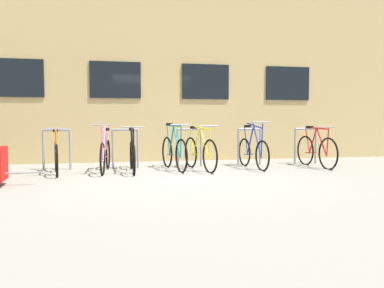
% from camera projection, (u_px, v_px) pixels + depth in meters
% --- Properties ---
extents(ground_plane, '(42.00, 42.00, 0.00)m').
position_uv_depth(ground_plane, '(183.00, 179.00, 7.15)').
color(ground_plane, gray).
extents(storefront_building, '(28.00, 7.66, 6.06)m').
position_uv_depth(storefront_building, '(148.00, 67.00, 13.82)').
color(storefront_building, tan).
rests_on(storefront_building, ground).
extents(bike_rack, '(6.62, 0.05, 0.91)m').
position_uv_depth(bike_rack, '(189.00, 143.00, 9.08)').
color(bike_rack, gray).
rests_on(bike_rack, ground).
extents(bicycle_blue, '(0.44, 1.68, 1.09)m').
position_uv_depth(bicycle_blue, '(253.00, 151.00, 8.80)').
color(bicycle_blue, black).
rests_on(bicycle_blue, ground).
extents(bicycle_pink, '(0.44, 1.72, 1.04)m').
position_uv_depth(bicycle_pink, '(105.00, 154.00, 8.17)').
color(bicycle_pink, black).
rests_on(bicycle_pink, ground).
extents(bicycle_orange, '(0.44, 1.61, 0.97)m').
position_uv_depth(bicycle_orange, '(56.00, 156.00, 7.87)').
color(bicycle_orange, black).
rests_on(bicycle_orange, ground).
extents(bicycle_black, '(0.44, 1.72, 1.00)m').
position_uv_depth(bicycle_black, '(132.00, 155.00, 8.19)').
color(bicycle_black, black).
rests_on(bicycle_black, ground).
extents(bicycle_red, '(0.44, 1.70, 0.99)m').
position_uv_depth(bicycle_red, '(316.00, 150.00, 9.01)').
color(bicycle_red, black).
rests_on(bicycle_red, ground).
extents(bicycle_teal, '(0.46, 1.73, 1.06)m').
position_uv_depth(bicycle_teal, '(174.00, 152.00, 8.55)').
color(bicycle_teal, black).
rests_on(bicycle_teal, ground).
extents(bicycle_yellow, '(0.49, 1.79, 1.02)m').
position_uv_depth(bicycle_yellow, '(200.00, 152.00, 8.49)').
color(bicycle_yellow, black).
rests_on(bicycle_yellow, ground).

